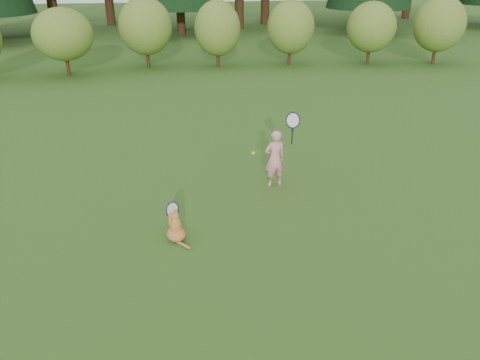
{
  "coord_description": "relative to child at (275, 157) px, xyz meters",
  "views": [
    {
      "loc": [
        -0.96,
        -6.05,
        3.92
      ],
      "look_at": [
        0.2,
        0.8,
        0.7
      ],
      "focal_mm": 35.0,
      "sensor_mm": 36.0,
      "label": 1
    }
  ],
  "objects": [
    {
      "name": "ground",
      "position": [
        -1.08,
        -1.95,
        -0.58
      ],
      "size": [
        100.0,
        100.0,
        0.0
      ],
      "primitive_type": "plane",
      "color": "#2F5016",
      "rests_on": "ground"
    },
    {
      "name": "shrub_row",
      "position": [
        -1.08,
        11.05,
        0.82
      ],
      "size": [
        28.0,
        3.0,
        2.8
      ],
      "primitive_type": null,
      "color": "#547424",
      "rests_on": "ground"
    },
    {
      "name": "child",
      "position": [
        0.0,
        0.0,
        0.0
      ],
      "size": [
        0.64,
        0.39,
        1.67
      ],
      "rotation": [
        0.0,
        0.0,
        3.31
      ],
      "color": "pink",
      "rests_on": "ground"
    },
    {
      "name": "cat",
      "position": [
        -1.98,
        -1.66,
        -0.33
      ],
      "size": [
        0.41,
        0.67,
        0.67
      ],
      "rotation": [
        0.0,
        0.0,
        0.2
      ],
      "color": "#B84F23",
      "rests_on": "ground"
    },
    {
      "name": "tennis_ball",
      "position": [
        -0.69,
        -1.29,
        0.64
      ],
      "size": [
        0.06,
        0.06,
        0.06
      ],
      "color": "#98C417",
      "rests_on": "ground"
    }
  ]
}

